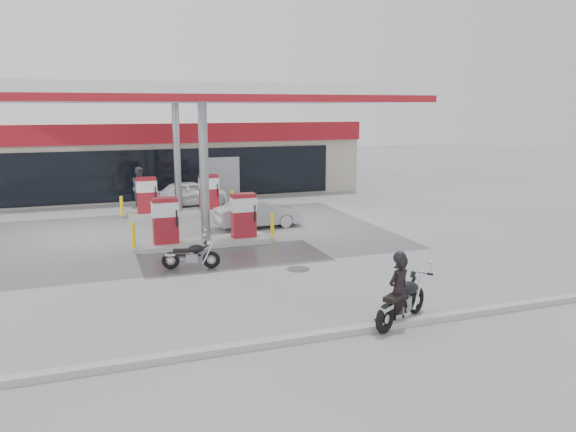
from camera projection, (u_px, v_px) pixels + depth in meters
name	position (u px, v px, depth m)	size (l,w,h in m)	color
ground	(219.00, 259.00, 18.20)	(90.00, 90.00, 0.00)	gray
wet_patch	(234.00, 257.00, 18.37)	(6.00, 3.00, 0.00)	#4C4C4F
drain_cover	(298.00, 269.00, 17.03)	(0.70, 0.70, 0.01)	#38383A
kerb	(294.00, 339.00, 11.73)	(28.00, 0.25, 0.15)	gray
store_building	(156.00, 156.00, 32.53)	(22.00, 8.22, 4.00)	#B0A593
canopy	(186.00, 96.00, 21.80)	(16.00, 10.02, 5.51)	silver
pump_island_near	(206.00, 225.00, 19.91)	(5.14, 1.30, 1.78)	#9E9E99
pump_island_far	(179.00, 199.00, 25.45)	(5.14, 1.30, 1.78)	#9E9E99
main_motorcycle	(402.00, 301.00, 12.76)	(1.94, 1.30, 1.13)	black
biker_main	(399.00, 291.00, 12.55)	(0.59, 0.39, 1.62)	black
parked_motorcycle	(192.00, 256.00, 17.02)	(1.74, 0.81, 0.91)	black
sedan_white	(191.00, 193.00, 27.82)	(1.48, 3.67, 1.25)	white
attendant	(140.00, 187.00, 27.50)	(0.95, 0.74, 1.96)	#4F4F54
hatchback_silver	(258.00, 213.00, 22.84)	(1.22, 3.50, 1.15)	#A5A8AD
parked_car_left	(75.00, 190.00, 29.52)	(1.49, 3.67, 1.07)	#AFB3B8
parked_car_right	(317.00, 179.00, 34.14)	(1.65, 3.58, 0.99)	black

